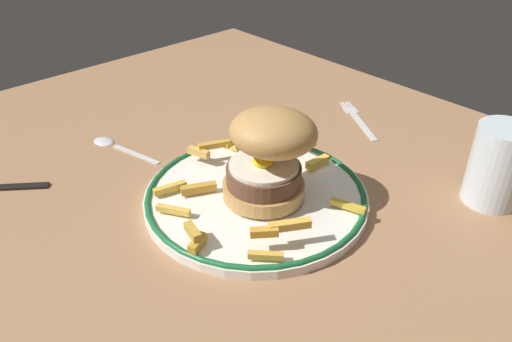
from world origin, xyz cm
name	(u,v)px	position (x,y,z in cm)	size (l,w,h in cm)	color
ground_plane	(285,205)	(0.00, 0.00, -2.00)	(118.95, 83.83, 4.00)	#9F724E
dinner_plate	(256,196)	(-1.23, -4.11, 0.84)	(28.60, 28.60, 1.60)	white
burger	(268,152)	(0.16, -3.40, 7.63)	(13.14, 13.43, 11.98)	tan
fries_pile	(247,179)	(-2.72, -4.32, 2.71)	(24.91, 25.64, 2.92)	#EDB947
water_glass	(497,169)	(18.96, 18.18, 4.62)	(7.01, 7.01, 10.46)	silver
fork	(358,118)	(-6.61, 24.17, 0.18)	(12.91, 8.87, 0.36)	silver
spoon	(110,143)	(-27.18, -10.58, 0.36)	(13.34, 4.64, 0.90)	silver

